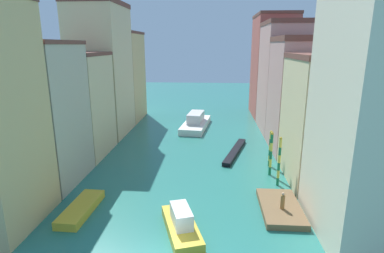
% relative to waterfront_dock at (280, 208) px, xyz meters
% --- Properties ---
extents(ground_plane, '(154.00, 154.00, 0.00)m').
position_rel_waterfront_dock_xyz_m(ground_plane, '(-8.97, 17.73, -0.27)').
color(ground_plane, '#28756B').
extents(building_left_1, '(7.41, 8.46, 14.52)m').
position_rel_waterfront_dock_xyz_m(building_left_1, '(-23.55, 4.67, 7.00)').
color(building_left_1, '#BCB299').
rests_on(building_left_1, ground).
extents(building_left_2, '(7.41, 8.76, 13.21)m').
position_rel_waterfront_dock_xyz_m(building_left_2, '(-23.55, 13.28, 6.35)').
color(building_left_2, beige).
rests_on(building_left_2, ground).
extents(building_left_3, '(7.41, 10.58, 20.40)m').
position_rel_waterfront_dock_xyz_m(building_left_3, '(-23.55, 23.32, 9.95)').
color(building_left_3, beige).
rests_on(building_left_3, ground).
extents(building_left_4, '(7.41, 9.93, 16.46)m').
position_rel_waterfront_dock_xyz_m(building_left_4, '(-23.55, 33.53, 7.97)').
color(building_left_4, '#DBB77A').
rests_on(building_left_4, ground).
extents(building_right_0, '(7.41, 9.78, 18.85)m').
position_rel_waterfront_dock_xyz_m(building_right_0, '(5.62, -2.89, 9.17)').
color(building_right_0, beige).
rests_on(building_right_0, ground).
extents(building_right_1, '(7.41, 9.88, 13.23)m').
position_rel_waterfront_dock_xyz_m(building_right_1, '(5.62, 7.15, 6.36)').
color(building_right_1, beige).
rests_on(building_right_1, ground).
extents(building_right_2, '(7.41, 9.60, 15.17)m').
position_rel_waterfront_dock_xyz_m(building_right_2, '(5.62, 17.08, 7.33)').
color(building_right_2, tan).
rests_on(building_right_2, ground).
extents(building_right_3, '(7.41, 11.09, 17.75)m').
position_rel_waterfront_dock_xyz_m(building_right_3, '(5.62, 27.41, 8.62)').
color(building_right_3, tan).
rests_on(building_right_3, ground).
extents(building_right_4, '(7.41, 11.97, 19.87)m').
position_rel_waterfront_dock_xyz_m(building_right_4, '(5.62, 39.12, 9.68)').
color(building_right_4, '#B25147').
rests_on(building_right_4, ground).
extents(waterfront_dock, '(3.38, 6.33, 0.53)m').
position_rel_waterfront_dock_xyz_m(waterfront_dock, '(0.00, 0.00, 0.00)').
color(waterfront_dock, brown).
rests_on(waterfront_dock, ground).
extents(person_on_dock, '(0.36, 0.36, 1.50)m').
position_rel_waterfront_dock_xyz_m(person_on_dock, '(0.00, -0.60, 0.96)').
color(person_on_dock, olive).
rests_on(person_on_dock, waterfront_dock).
extents(mooring_pole_0, '(0.30, 0.30, 5.21)m').
position_rel_waterfront_dock_xyz_m(mooring_pole_0, '(0.75, 5.16, 2.39)').
color(mooring_pole_0, '#197247').
rests_on(mooring_pole_0, ground).
extents(mooring_pole_1, '(0.32, 0.32, 4.96)m').
position_rel_waterfront_dock_xyz_m(mooring_pole_1, '(0.39, 7.82, 2.26)').
color(mooring_pole_1, '#197247').
rests_on(mooring_pole_1, ground).
extents(mooring_pole_2, '(0.35, 0.35, 4.40)m').
position_rel_waterfront_dock_xyz_m(mooring_pole_2, '(0.79, 10.42, 1.99)').
color(mooring_pole_2, '#197247').
rests_on(mooring_pole_2, ground).
extents(vaporetto_white, '(5.06, 11.68, 2.69)m').
position_rel_waterfront_dock_xyz_m(vaporetto_white, '(-9.03, 27.71, 0.67)').
color(vaporetto_white, white).
rests_on(vaporetto_white, ground).
extents(gondola_black, '(3.75, 10.32, 0.51)m').
position_rel_waterfront_dock_xyz_m(gondola_black, '(-3.01, 14.75, -0.01)').
color(gondola_black, black).
rests_on(gondola_black, ground).
extents(motorboat_0, '(2.16, 6.00, 0.71)m').
position_rel_waterfront_dock_xyz_m(motorboat_0, '(-17.29, -1.48, 0.09)').
color(motorboat_0, gold).
rests_on(motorboat_0, ground).
extents(motorboat_1, '(3.89, 6.37, 2.09)m').
position_rel_waterfront_dock_xyz_m(motorboat_1, '(-8.31, -3.91, 0.46)').
color(motorboat_1, gold).
rests_on(motorboat_1, ground).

